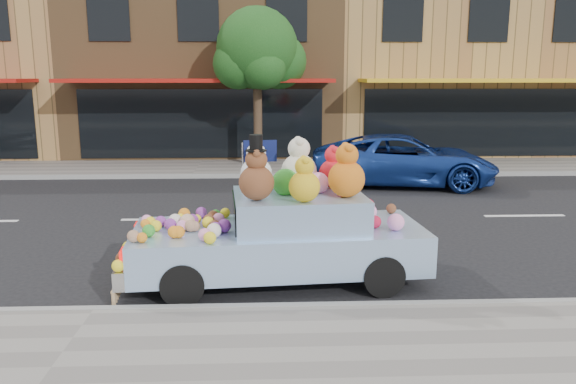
{
  "coord_description": "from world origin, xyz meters",
  "views": [
    {
      "loc": [
        2.23,
        -11.9,
        3.08
      ],
      "look_at": [
        2.59,
        -3.15,
        1.25
      ],
      "focal_mm": 35.0,
      "sensor_mm": 36.0,
      "label": 1
    }
  ],
  "objects": [
    {
      "name": "ground",
      "position": [
        0.0,
        0.0,
        0.0
      ],
      "size": [
        120.0,
        120.0,
        0.0
      ],
      "primitive_type": "plane",
      "color": "black",
      "rests_on": "ground"
    },
    {
      "name": "near_kerb",
      "position": [
        0.0,
        -5.0,
        0.07
      ],
      "size": [
        60.0,
        0.12,
        0.13
      ],
      "primitive_type": "cube",
      "color": "gray",
      "rests_on": "ground"
    },
    {
      "name": "street_tree",
      "position": [
        2.03,
        6.55,
        3.69
      ],
      "size": [
        3.0,
        2.7,
        5.22
      ],
      "color": "#38281C",
      "rests_on": "ground"
    },
    {
      "name": "storefront_right",
      "position": [
        10.0,
        11.97,
        3.64
      ],
      "size": [
        10.0,
        9.8,
        7.3
      ],
      "color": "#A37D44",
      "rests_on": "ground"
    },
    {
      "name": "storefront_mid",
      "position": [
        0.0,
        11.97,
        3.64
      ],
      "size": [
        10.0,
        9.8,
        7.3
      ],
      "color": "brown",
      "rests_on": "ground"
    },
    {
      "name": "far_kerb",
      "position": [
        0.0,
        5.0,
        0.07
      ],
      "size": [
        60.0,
        0.12,
        0.13
      ],
      "primitive_type": "cube",
      "color": "gray",
      "rests_on": "ground"
    },
    {
      "name": "art_car",
      "position": [
        2.47,
        -3.78,
        0.81
      ],
      "size": [
        4.61,
        2.1,
        2.27
      ],
      "rotation": [
        0.0,
        0.0,
        0.08
      ],
      "color": "black",
      "rests_on": "ground"
    },
    {
      "name": "car_blue",
      "position": [
        6.16,
        3.71,
        0.71
      ],
      "size": [
        5.47,
        3.22,
        1.43
      ],
      "primitive_type": "imported",
      "rotation": [
        0.0,
        0.0,
        1.4
      ],
      "color": "#1B3C96",
      "rests_on": "ground"
    },
    {
      "name": "near_sidewalk",
      "position": [
        0.0,
        -6.5,
        0.06
      ],
      "size": [
        60.0,
        3.0,
        0.12
      ],
      "primitive_type": "cube",
      "color": "gray",
      "rests_on": "ground"
    },
    {
      "name": "far_sidewalk",
      "position": [
        0.0,
        6.5,
        0.06
      ],
      "size": [
        60.0,
        3.0,
        0.12
      ],
      "primitive_type": "cube",
      "color": "gray",
      "rests_on": "ground"
    }
  ]
}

